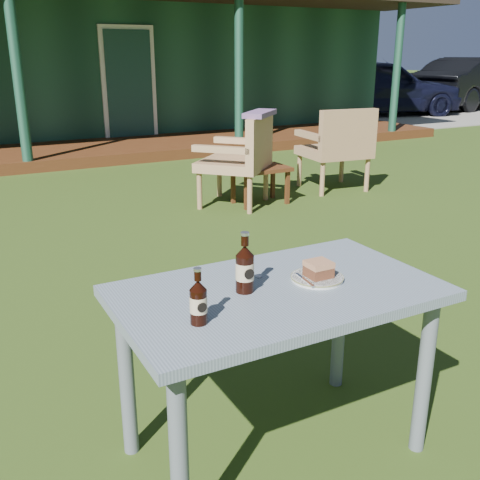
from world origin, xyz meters
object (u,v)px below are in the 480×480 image
car_near (378,87)px  armchair_right (338,145)px  cola_bottle_near (245,268)px  side_table (260,172)px  armchair_left (242,156)px  cake_slice (319,269)px  car_far (477,83)px  cafe_table (278,313)px  cola_bottle_far (198,302)px  plate (317,278)px

car_near → armchair_right: car_near is taller
cola_bottle_near → side_table: bearing=59.0°
armchair_left → cake_slice: bearing=-114.0°
car_far → armchair_right: car_far is taller
car_far → cola_bottle_near: bearing=118.8°
cake_slice → side_table: 3.92m
cake_slice → side_table: bearing=63.1°
cola_bottle_near → armchair_left: size_ratio=0.24×
cola_bottle_near → armchair_left: cola_bottle_near is taller
car_near → cola_bottle_near: car_near is taller
side_table → cake_slice: bearing=-116.9°
cafe_table → armchair_right: (3.05, 3.58, -0.08)m
armchair_right → cola_bottle_far: bearing=-132.8°
cafe_table → plate: bearing=-0.7°
cola_bottle_far → armchair_left: 4.21m
side_table → car_far: bearing=30.6°
cola_bottle_far → armchair_right: bearing=47.2°
armchair_left → cola_bottle_far: bearing=-120.3°
cake_slice → armchair_left: bearing=66.0°
plate → armchair_right: armchair_right is taller
cafe_table → cola_bottle_near: 0.23m
car_near → cake_slice: size_ratio=45.94×
car_far → armchair_left: 13.01m
cola_bottle_near → cola_bottle_far: 0.30m
armchair_right → cake_slice: bearing=-128.7°
armchair_left → armchair_right: size_ratio=1.00×
car_near → cafe_table: 13.48m
car_far → side_table: 12.86m
armchair_right → car_far: bearing=32.8°
cafe_table → armchair_right: armchair_right is taller
plate → armchair_left: size_ratio=0.21×
cake_slice → side_table: size_ratio=0.15×
car_far → cola_bottle_far: 16.79m
cola_bottle_far → cake_slice: bearing=11.9°
plate → cola_bottle_far: 0.57m
cake_slice → armchair_left: armchair_left is taller
plate → armchair_right: (2.88, 3.58, -0.19)m
cola_bottle_far → armchair_right: armchair_right is taller
armchair_right → side_table: armchair_right is taller
car_far → armchair_left: bearing=111.5°
armchair_left → side_table: size_ratio=1.60×
car_far → plate: size_ratio=21.42×
plate → armchair_right: size_ratio=0.21×
car_far → cola_bottle_far: bearing=118.7°
car_far → armchair_right: (-9.96, -6.43, -0.18)m
cola_bottle_far → side_table: 4.30m
armchair_left → armchair_right: 1.31m
car_near → cake_slice: car_near is taller
car_near → car_far: size_ratio=0.97×
car_near → armchair_right: (-6.12, -6.30, -0.18)m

